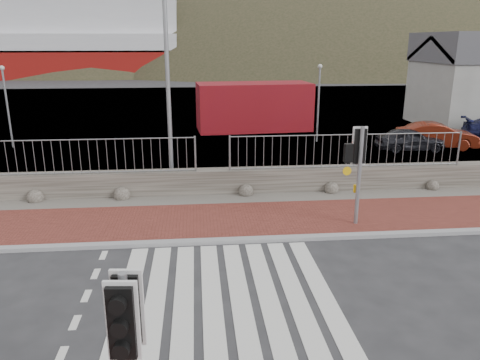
{
  "coord_description": "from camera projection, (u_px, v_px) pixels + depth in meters",
  "views": [
    {
      "loc": [
        -0.53,
        -8.72,
        5.28
      ],
      "look_at": [
        0.57,
        3.0,
        1.77
      ],
      "focal_mm": 35.0,
      "sensor_mm": 36.0,
      "label": 1
    }
  ],
  "objects": [
    {
      "name": "car_b",
      "position": [
        437.0,
        136.0,
        23.84
      ],
      "size": [
        4.12,
        2.12,
        1.29
      ],
      "primitive_type": "imported",
      "rotation": [
        0.0,
        0.0,
        1.37
      ],
      "color": "#601A0D",
      "rests_on": "ground"
    },
    {
      "name": "stone_wall",
      "position": [
        213.0,
        182.0,
        16.71
      ],
      "size": [
        40.0,
        0.6,
        0.9
      ],
      "primitive_type": "cube",
      "color": "#443F38",
      "rests_on": "ground"
    },
    {
      "name": "railing",
      "position": [
        212.0,
        145.0,
        16.18
      ],
      "size": [
        18.07,
        0.07,
        1.22
      ],
      "color": "gray",
      "rests_on": "stone_wall"
    },
    {
      "name": "traffic_signal_near",
      "position": [
        127.0,
        330.0,
        5.58
      ],
      "size": [
        0.41,
        0.27,
        2.72
      ],
      "rotation": [
        0.0,
        0.0,
        -0.1
      ],
      "color": "gray",
      "rests_on": "ground"
    },
    {
      "name": "kerb_far",
      "position": [
        219.0,
        241.0,
        12.72
      ],
      "size": [
        40.0,
        0.25,
        0.12
      ],
      "primitive_type": "cube",
      "color": "gray",
      "rests_on": "ground"
    },
    {
      "name": "traffic_signal_far",
      "position": [
        359.0,
        155.0,
        13.31
      ],
      "size": [
        0.71,
        0.28,
        2.98
      ],
      "rotation": [
        0.0,
        0.0,
        3.2
      ],
      "color": "gray",
      "rests_on": "ground"
    },
    {
      "name": "ground",
      "position": [
        226.0,
        301.0,
        9.87
      ],
      "size": [
        220.0,
        220.0,
        0.0
      ],
      "primitive_type": "plane",
      "color": "#28282B",
      "rests_on": "ground"
    },
    {
      "name": "car_a",
      "position": [
        410.0,
        139.0,
        23.31
      ],
      "size": [
        3.4,
        1.5,
        1.14
      ],
      "primitive_type": "imported",
      "rotation": [
        0.0,
        0.0,
        1.52
      ],
      "color": "black",
      "rests_on": "ground"
    },
    {
      "name": "shipping_container",
      "position": [
        254.0,
        107.0,
        28.63
      ],
      "size": [
        7.04,
        3.38,
        2.85
      ],
      "primitive_type": "cube",
      "rotation": [
        0.0,
        0.0,
        0.08
      ],
      "color": "maroon",
      "rests_on": "ground"
    },
    {
      "name": "gravel_strip",
      "position": [
        214.0,
        200.0,
        16.07
      ],
      "size": [
        40.0,
        1.5,
        0.06
      ],
      "primitive_type": "cube",
      "color": "#59544C",
      "rests_on": "ground"
    },
    {
      "name": "streetlight",
      "position": [
        171.0,
        51.0,
        16.1
      ],
      "size": [
        1.85,
        0.58,
        8.81
      ],
      "rotation": [
        0.0,
        0.0,
        0.22
      ],
      "color": "gray",
      "rests_on": "ground"
    },
    {
      "name": "sidewalk_far",
      "position": [
        217.0,
        221.0,
        14.16
      ],
      "size": [
        40.0,
        3.0,
        0.08
      ],
      "primitive_type": "cube",
      "color": "brown",
      "rests_on": "ground"
    },
    {
      "name": "hills_backdrop",
      "position": [
        232.0,
        178.0,
        100.93
      ],
      "size": [
        254.0,
        90.0,
        100.0
      ],
      "color": "#2A2D1B",
      "rests_on": "ground"
    },
    {
      "name": "zebra_crossing",
      "position": [
        226.0,
        301.0,
        9.87
      ],
      "size": [
        4.62,
        5.6,
        0.01
      ],
      "color": "silver",
      "rests_on": "ground"
    },
    {
      "name": "quay",
      "position": [
        203.0,
        111.0,
        36.49
      ],
      "size": [
        120.0,
        40.0,
        0.5
      ],
      "primitive_type": "cube",
      "color": "#4C4C4F",
      "rests_on": "ground"
    },
    {
      "name": "ferry",
      "position": [
        35.0,
        40.0,
        70.91
      ],
      "size": [
        50.0,
        16.0,
        20.0
      ],
      "color": "maroon",
      "rests_on": "ground"
    },
    {
      "name": "water",
      "position": [
        199.0,
        78.0,
        69.89
      ],
      "size": [
        220.0,
        50.0,
        0.05
      ],
      "primitive_type": "cube",
      "color": "#3F4C54",
      "rests_on": "ground"
    }
  ]
}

